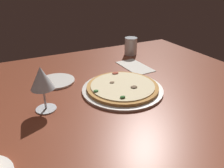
{
  "coord_description": "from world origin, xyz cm",
  "views": [
    {
      "loc": [
        32.71,
        74.72,
        47.25
      ],
      "look_at": [
        -3.96,
        1.93,
        7.0
      ],
      "focal_mm": 35.26,
      "sensor_mm": 36.0,
      "label": 1
    }
  ],
  "objects_px": {
    "pizza_main": "(122,88)",
    "water_glass": "(131,47)",
    "paper_menu": "(135,66)",
    "side_plate": "(57,81)",
    "wine_glass_far": "(42,79)"
  },
  "relations": [
    {
      "from": "pizza_main",
      "to": "water_glass",
      "type": "relative_size",
      "value": 3.27
    },
    {
      "from": "pizza_main",
      "to": "paper_menu",
      "type": "xyz_separation_m",
      "value": [
        -0.19,
        -0.2,
        -0.01
      ]
    },
    {
      "from": "water_glass",
      "to": "paper_menu",
      "type": "xyz_separation_m",
      "value": [
        0.08,
        0.18,
        -0.04
      ]
    },
    {
      "from": "side_plate",
      "to": "pizza_main",
      "type": "bearing_deg",
      "value": 137.89
    },
    {
      "from": "paper_menu",
      "to": "wine_glass_far",
      "type": "bearing_deg",
      "value": 19.74
    },
    {
      "from": "water_glass",
      "to": "paper_menu",
      "type": "bearing_deg",
      "value": 65.57
    },
    {
      "from": "water_glass",
      "to": "pizza_main",
      "type": "bearing_deg",
      "value": 54.89
    },
    {
      "from": "wine_glass_far",
      "to": "side_plate",
      "type": "xyz_separation_m",
      "value": [
        -0.09,
        -0.21,
        -0.11
      ]
    },
    {
      "from": "water_glass",
      "to": "wine_glass_far",
      "type": "bearing_deg",
      "value": 33.62
    },
    {
      "from": "wine_glass_far",
      "to": "paper_menu",
      "type": "bearing_deg",
      "value": -157.72
    },
    {
      "from": "pizza_main",
      "to": "wine_glass_far",
      "type": "height_order",
      "value": "wine_glass_far"
    },
    {
      "from": "wine_glass_far",
      "to": "side_plate",
      "type": "bearing_deg",
      "value": -113.28
    },
    {
      "from": "pizza_main",
      "to": "side_plate",
      "type": "xyz_separation_m",
      "value": [
        0.23,
        -0.2,
        -0.01
      ]
    },
    {
      "from": "pizza_main",
      "to": "side_plate",
      "type": "height_order",
      "value": "pizza_main"
    },
    {
      "from": "pizza_main",
      "to": "side_plate",
      "type": "distance_m",
      "value": 0.31
    }
  ]
}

